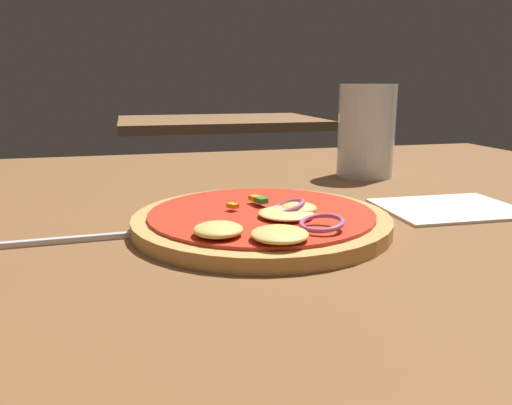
% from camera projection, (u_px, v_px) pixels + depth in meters
% --- Properties ---
extents(dining_table, '(1.27, 0.98, 0.03)m').
position_uv_depth(dining_table, '(222.00, 238.00, 0.48)').
color(dining_table, brown).
rests_on(dining_table, ground).
extents(pizza, '(0.23, 0.23, 0.03)m').
position_uv_depth(pizza, '(262.00, 220.00, 0.46)').
color(pizza, tan).
rests_on(pizza, dining_table).
extents(fork, '(0.19, 0.02, 0.01)m').
position_uv_depth(fork, '(101.00, 237.00, 0.43)').
color(fork, silver).
rests_on(fork, dining_table).
extents(beer_glass, '(0.08, 0.08, 0.13)m').
position_uv_depth(beer_glass, '(366.00, 135.00, 0.70)').
color(beer_glass, silver).
rests_on(beer_glass, dining_table).
extents(napkin, '(0.14, 0.11, 0.00)m').
position_uv_depth(napkin, '(449.00, 208.00, 0.53)').
color(napkin, silver).
rests_on(napkin, dining_table).
extents(background_table, '(0.71, 0.49, 0.03)m').
position_uv_depth(background_table, '(220.00, 123.00, 1.83)').
color(background_table, brown).
rests_on(background_table, ground).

